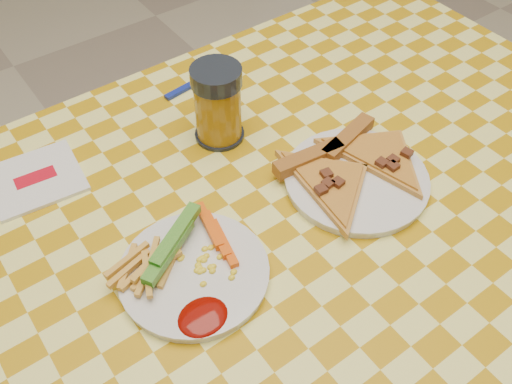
# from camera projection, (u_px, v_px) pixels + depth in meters

# --- Properties ---
(table) EXTENTS (1.28, 0.88, 0.76)m
(table) POSITION_uv_depth(u_px,v_px,m) (284.00, 249.00, 0.88)
(table) COLOR silver
(table) RESTS_ON ground
(plate_left) EXTENTS (0.21, 0.21, 0.01)m
(plate_left) POSITION_uv_depth(u_px,v_px,m) (194.00, 274.00, 0.75)
(plate_left) COLOR silver
(plate_left) RESTS_ON table
(plate_right) EXTENTS (0.24, 0.24, 0.01)m
(plate_right) POSITION_uv_depth(u_px,v_px,m) (356.00, 181.00, 0.86)
(plate_right) COLOR silver
(plate_right) RESTS_ON table
(fries_veggies) EXTENTS (0.20, 0.18, 0.04)m
(fries_veggies) POSITION_uv_depth(u_px,v_px,m) (181.00, 261.00, 0.74)
(fries_veggies) COLOR gold
(fries_veggies) RESTS_ON plate_left
(pizza_slices) EXTENTS (0.28, 0.25, 0.02)m
(pizza_slices) POSITION_uv_depth(u_px,v_px,m) (351.00, 167.00, 0.86)
(pizza_slices) COLOR #CF813F
(pizza_slices) RESTS_ON plate_right
(drink_glass) EXTENTS (0.08, 0.08, 0.13)m
(drink_glass) POSITION_uv_depth(u_px,v_px,m) (218.00, 105.00, 0.89)
(drink_glass) COLOR black
(drink_glass) RESTS_ON table
(napkin) EXTENTS (0.15, 0.14, 0.01)m
(napkin) POSITION_uv_depth(u_px,v_px,m) (36.00, 179.00, 0.87)
(napkin) COLOR white
(napkin) RESTS_ON table
(fork) EXTENTS (0.15, 0.03, 0.01)m
(fork) POSITION_uv_depth(u_px,v_px,m) (200.00, 80.00, 1.04)
(fork) COLOR navy
(fork) RESTS_ON table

